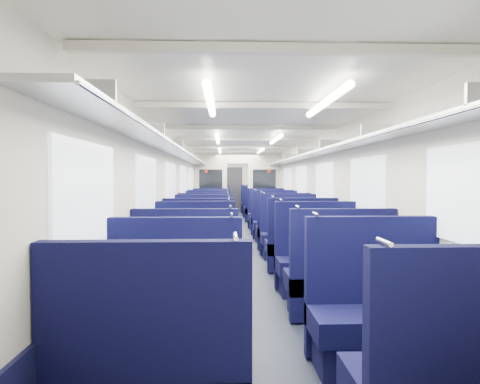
{
  "coord_description": "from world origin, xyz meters",
  "views": [
    {
      "loc": [
        -0.41,
        -10.56,
        1.55
      ],
      "look_at": [
        0.0,
        1.17,
        1.14
      ],
      "focal_mm": 31.98,
      "sensor_mm": 36.0,
      "label": 1
    }
  ],
  "objects_px": {
    "seat_9": "(301,248)",
    "seat_12": "(206,231)",
    "seat_11": "(289,237)",
    "seat_18": "(211,217)",
    "seat_3": "(377,319)",
    "seat_19": "(267,216)",
    "seat_25": "(256,206)",
    "seat_21": "(261,211)",
    "seat_2": "(173,323)",
    "seat_17": "(271,220)",
    "seat_13": "(283,231)",
    "seat_23": "(258,208)",
    "bulkhead": "(238,187)",
    "seat_5": "(338,283)",
    "seat_16": "(210,220)",
    "seat_27": "(254,204)",
    "seat_15": "(276,225)",
    "seat_10": "(203,239)",
    "seat_6": "(194,263)",
    "seat_24": "(215,206)",
    "seat_0": "(151,383)",
    "seat_7": "(318,264)",
    "seat_20": "(213,211)",
    "seat_4": "(187,283)",
    "seat_26": "(215,204)",
    "seat_8": "(199,249)"
  },
  "relations": [
    {
      "from": "seat_24",
      "to": "seat_3",
      "type": "bearing_deg",
      "value": -83.03
    },
    {
      "from": "seat_7",
      "to": "seat_19",
      "type": "distance_m",
      "value": 7.03
    },
    {
      "from": "seat_2",
      "to": "seat_6",
      "type": "distance_m",
      "value": 2.37
    },
    {
      "from": "seat_10",
      "to": "seat_13",
      "type": "bearing_deg",
      "value": 32.45
    },
    {
      "from": "seat_3",
      "to": "seat_9",
      "type": "relative_size",
      "value": 1.0
    },
    {
      "from": "bulkhead",
      "to": "seat_5",
      "type": "bearing_deg",
      "value": -84.96
    },
    {
      "from": "seat_21",
      "to": "seat_4",
      "type": "bearing_deg",
      "value": -99.37
    },
    {
      "from": "seat_8",
      "to": "seat_20",
      "type": "relative_size",
      "value": 1.0
    },
    {
      "from": "seat_5",
      "to": "seat_25",
      "type": "xyz_separation_m",
      "value": [
        0.0,
        12.4,
        0.0
      ]
    },
    {
      "from": "seat_2",
      "to": "seat_26",
      "type": "bearing_deg",
      "value": 90.0
    },
    {
      "from": "seat_2",
      "to": "seat_9",
      "type": "bearing_deg",
      "value": 64.98
    },
    {
      "from": "bulkhead",
      "to": "seat_15",
      "type": "relative_size",
      "value": 2.24
    },
    {
      "from": "seat_13",
      "to": "seat_21",
      "type": "relative_size",
      "value": 1.0
    },
    {
      "from": "seat_9",
      "to": "seat_12",
      "type": "xyz_separation_m",
      "value": [
        -1.66,
        2.2,
        0.0
      ]
    },
    {
      "from": "seat_15",
      "to": "seat_27",
      "type": "bearing_deg",
      "value": 90.0
    },
    {
      "from": "seat_11",
      "to": "seat_18",
      "type": "height_order",
      "value": "same"
    },
    {
      "from": "seat_21",
      "to": "seat_2",
      "type": "bearing_deg",
      "value": -98.33
    },
    {
      "from": "seat_6",
      "to": "seat_12",
      "type": "xyz_separation_m",
      "value": [
        0.0,
        3.38,
        0.0
      ]
    },
    {
      "from": "seat_6",
      "to": "seat_25",
      "type": "xyz_separation_m",
      "value": [
        1.66,
        11.24,
        0.0
      ]
    },
    {
      "from": "seat_17",
      "to": "seat_25",
      "type": "xyz_separation_m",
      "value": [
        0.0,
        5.61,
        0.0
      ]
    },
    {
      "from": "seat_6",
      "to": "seat_8",
      "type": "relative_size",
      "value": 1.0
    },
    {
      "from": "seat_11",
      "to": "bulkhead",
      "type": "bearing_deg",
      "value": 98.08
    },
    {
      "from": "bulkhead",
      "to": "seat_25",
      "type": "height_order",
      "value": "bulkhead"
    },
    {
      "from": "seat_13",
      "to": "seat_23",
      "type": "relative_size",
      "value": 1.0
    },
    {
      "from": "seat_7",
      "to": "seat_21",
      "type": "xyz_separation_m",
      "value": [
        0.0,
        9.09,
        0.0
      ]
    },
    {
      "from": "seat_3",
      "to": "seat_25",
      "type": "distance_m",
      "value": 13.59
    },
    {
      "from": "seat_17",
      "to": "seat_9",
      "type": "bearing_deg",
      "value": -90.0
    },
    {
      "from": "seat_2",
      "to": "seat_6",
      "type": "bearing_deg",
      "value": 90.0
    },
    {
      "from": "seat_5",
      "to": "seat_0",
      "type": "bearing_deg",
      "value": -126.85
    },
    {
      "from": "seat_23",
      "to": "seat_6",
      "type": "bearing_deg",
      "value": -99.25
    },
    {
      "from": "seat_15",
      "to": "seat_20",
      "type": "relative_size",
      "value": 1.0
    },
    {
      "from": "seat_5",
      "to": "seat_7",
      "type": "distance_m",
      "value": 1.03
    },
    {
      "from": "seat_18",
      "to": "seat_21",
      "type": "height_order",
      "value": "same"
    },
    {
      "from": "seat_4",
      "to": "seat_21",
      "type": "distance_m",
      "value": 10.2
    },
    {
      "from": "seat_2",
      "to": "seat_13",
      "type": "xyz_separation_m",
      "value": [
        1.66,
        5.71,
        0.0
      ]
    },
    {
      "from": "seat_19",
      "to": "seat_25",
      "type": "xyz_separation_m",
      "value": [
        0.0,
        4.35,
        0.0
      ]
    },
    {
      "from": "seat_18",
      "to": "seat_23",
      "type": "relative_size",
      "value": 1.0
    },
    {
      "from": "seat_16",
      "to": "seat_27",
      "type": "xyz_separation_m",
      "value": [
        1.66,
        6.62,
        0.0
      ]
    },
    {
      "from": "seat_2",
      "to": "seat_21",
      "type": "relative_size",
      "value": 1.0
    },
    {
      "from": "seat_19",
      "to": "seat_27",
      "type": "xyz_separation_m",
      "value": [
        0.0,
        5.49,
        0.0
      ]
    },
    {
      "from": "seat_8",
      "to": "seat_25",
      "type": "height_order",
      "value": "same"
    },
    {
      "from": "seat_25",
      "to": "seat_11",
      "type": "bearing_deg",
      "value": -90.0
    },
    {
      "from": "seat_8",
      "to": "seat_25",
      "type": "distance_m",
      "value": 10.25
    },
    {
      "from": "seat_10",
      "to": "seat_4",
      "type": "bearing_deg",
      "value": -90.0
    },
    {
      "from": "seat_0",
      "to": "seat_16",
      "type": "xyz_separation_m",
      "value": [
        0.0,
        9.14,
        0.0
      ]
    },
    {
      "from": "seat_17",
      "to": "seat_19",
      "type": "distance_m",
      "value": 1.27
    },
    {
      "from": "seat_11",
      "to": "seat_18",
      "type": "bearing_deg",
      "value": 110.78
    },
    {
      "from": "seat_11",
      "to": "seat_19",
      "type": "xyz_separation_m",
      "value": [
        0.0,
        4.49,
        0.0
      ]
    },
    {
      "from": "seat_9",
      "to": "seat_24",
      "type": "bearing_deg",
      "value": 99.39
    },
    {
      "from": "bulkhead",
      "to": "seat_19",
      "type": "relative_size",
      "value": 2.24
    }
  ]
}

